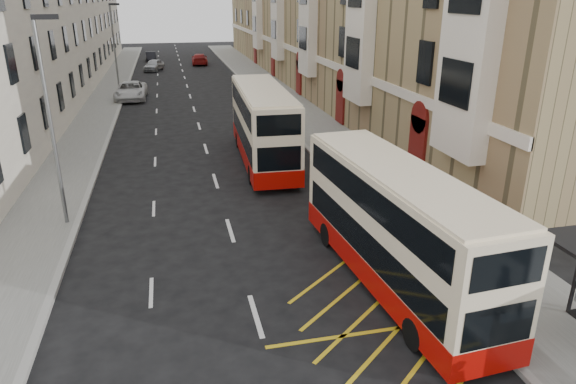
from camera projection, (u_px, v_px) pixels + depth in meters
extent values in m
cube|color=slate|center=(300.00, 114.00, 40.30)|extent=(4.00, 120.00, 0.15)
cube|color=slate|center=(92.00, 124.00, 37.01)|extent=(3.00, 120.00, 0.15)
cube|color=gray|center=(275.00, 115.00, 39.88)|extent=(0.25, 120.00, 0.15)
cube|color=gray|center=(114.00, 123.00, 37.33)|extent=(0.25, 120.00, 0.15)
cube|color=#9B875A|center=(329.00, 9.00, 53.22)|extent=(10.00, 79.00, 15.00)
cube|color=white|center=(282.00, 44.00, 53.41)|extent=(0.18, 79.00, 0.50)
cube|color=white|center=(471.00, 30.00, 19.81)|extent=(0.80, 3.20, 10.00)
cube|color=white|center=(361.00, 18.00, 30.72)|extent=(0.80, 3.20, 10.00)
cube|color=white|center=(308.00, 12.00, 41.63)|extent=(0.80, 3.20, 10.00)
cube|color=white|center=(277.00, 9.00, 52.54)|extent=(0.80, 3.20, 10.00)
cube|color=white|center=(257.00, 7.00, 63.46)|extent=(0.80, 3.20, 10.00)
cube|color=#62110D|center=(418.00, 147.00, 25.58)|extent=(0.20, 1.60, 3.00)
cube|color=#62110D|center=(341.00, 102.00, 36.50)|extent=(0.20, 1.60, 3.00)
cube|color=#62110D|center=(299.00, 77.00, 47.41)|extent=(0.20, 1.60, 3.00)
cube|color=#62110D|center=(273.00, 62.00, 58.32)|extent=(0.20, 1.60, 3.00)
cube|color=#62110D|center=(255.00, 52.00, 69.23)|extent=(0.20, 1.60, 3.00)
cube|color=silver|center=(35.00, 22.00, 47.54)|extent=(9.00, 79.00, 13.00)
cube|color=black|center=(537.00, 278.00, 14.16)|extent=(0.08, 0.08, 2.60)
cylinder|color=#B6131D|center=(479.00, 297.00, 14.72)|extent=(0.06, 0.06, 1.00)
cylinder|color=#B6131D|center=(425.00, 247.00, 17.67)|extent=(0.06, 0.06, 1.00)
cylinder|color=#B6131D|center=(387.00, 211.00, 20.63)|extent=(0.06, 0.06, 1.00)
cube|color=#B6131D|center=(427.00, 234.00, 17.50)|extent=(0.05, 6.50, 0.06)
cube|color=#B6131D|center=(426.00, 246.00, 17.66)|extent=(0.05, 6.50, 0.06)
cylinder|color=slate|center=(51.00, 126.00, 19.42)|extent=(0.16, 0.16, 8.00)
cube|color=black|center=(45.00, 17.00, 18.11)|extent=(0.90, 0.18, 0.18)
cylinder|color=slate|center=(115.00, 50.00, 46.70)|extent=(0.16, 0.16, 8.00)
cube|color=black|center=(114.00, 4.00, 45.39)|extent=(0.90, 0.18, 0.18)
cube|color=#FFEAC3|center=(396.00, 225.00, 15.94)|extent=(2.91, 9.94, 3.52)
cube|color=#AC0A05|center=(393.00, 264.00, 16.43)|extent=(2.94, 9.97, 0.80)
cube|color=black|center=(395.00, 238.00, 16.10)|extent=(2.89, 9.16, 0.98)
cube|color=black|center=(399.00, 192.00, 15.55)|extent=(2.89, 9.16, 0.89)
cube|color=#FFEAC3|center=(400.00, 170.00, 15.30)|extent=(2.80, 9.55, 0.11)
cube|color=black|center=(336.00, 185.00, 20.44)|extent=(1.90, 0.20, 1.16)
cube|color=black|center=(338.00, 141.00, 19.79)|extent=(1.56, 0.18, 0.40)
cube|color=black|center=(498.00, 326.00, 11.72)|extent=(1.90, 0.20, 1.07)
cylinder|color=black|center=(328.00, 235.00, 19.05)|extent=(0.31, 0.91, 0.89)
cylinder|color=black|center=(377.00, 228.00, 19.61)|extent=(0.31, 0.91, 0.89)
cylinder|color=black|center=(415.00, 334.00, 13.45)|extent=(0.31, 0.91, 0.89)
cylinder|color=black|center=(480.00, 321.00, 14.00)|extent=(0.31, 0.91, 0.89)
cube|color=#FFEAC3|center=(263.00, 124.00, 27.98)|extent=(2.81, 10.53, 3.75)
cube|color=#AC0A05|center=(263.00, 149.00, 28.49)|extent=(2.84, 10.56, 0.85)
cube|color=black|center=(263.00, 132.00, 28.14)|extent=(2.81, 9.70, 1.04)
cube|color=black|center=(263.00, 103.00, 27.56)|extent=(2.81, 9.70, 0.95)
cube|color=#FFEAC3|center=(262.00, 89.00, 27.29)|extent=(2.70, 10.11, 0.11)
cube|color=black|center=(252.00, 112.00, 32.89)|extent=(2.02, 0.16, 1.23)
cube|color=black|center=(251.00, 81.00, 32.20)|extent=(1.66, 0.15, 0.43)
cube|color=black|center=(279.00, 159.00, 23.35)|extent=(2.02, 0.16, 1.14)
cylinder|color=black|center=(238.00, 140.00, 31.47)|extent=(0.31, 0.96, 0.95)
cylinder|color=black|center=(273.00, 138.00, 31.85)|extent=(0.31, 0.96, 0.95)
cylinder|color=black|center=(252.00, 175.00, 25.35)|extent=(0.31, 0.96, 0.95)
cylinder|color=black|center=(294.00, 172.00, 25.72)|extent=(0.31, 0.96, 0.95)
imported|color=black|center=(425.00, 235.00, 17.86)|extent=(0.98, 0.48, 1.61)
imported|color=silver|center=(131.00, 91.00, 45.97)|extent=(2.79, 5.73, 1.57)
imported|color=#A0A4A8|center=(154.00, 65.00, 63.54)|extent=(2.85, 4.48, 1.42)
imported|color=black|center=(151.00, 57.00, 73.08)|extent=(1.60, 4.01, 1.30)
imported|color=maroon|center=(200.00, 59.00, 69.43)|extent=(2.26, 5.10, 1.45)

